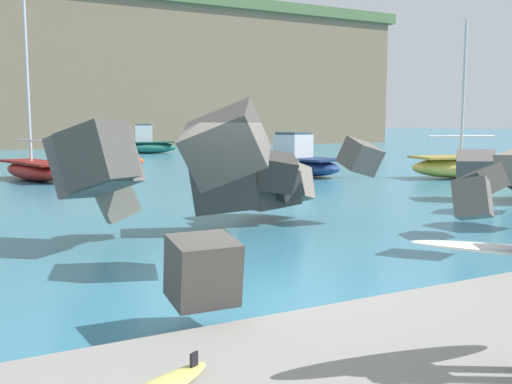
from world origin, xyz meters
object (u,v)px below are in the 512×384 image
Objects in this scene: boat_near_right at (468,166)px; boat_mid_centre at (297,162)px; mooring_buoy_inner at (182,150)px; boat_mid_left at (35,169)px; mooring_buoy_middle at (140,161)px; boat_near_centre at (147,144)px; station_building_west at (3,8)px.

boat_near_right reaches higher than boat_mid_centre.
boat_mid_centre is 22.24m from mooring_buoy_inner.
mooring_buoy_middle is (6.70, 6.84, -0.28)m from boat_mid_left.
boat_mid_centre is 11.79× the size of mooring_buoy_inner.
boat_near_centre is 28.02m from boat_near_right.
mooring_buoy_inner is at bearing 83.41° from boat_mid_centre.
mooring_buoy_middle is (-7.15, -11.81, 0.00)m from mooring_buoy_inner.
boat_near_right is at bearing -36.07° from boat_mid_centre.
mooring_buoy_middle is 57.58m from station_building_west.
boat_mid_left is 23.23m from mooring_buoy_inner.
station_building_west reaches higher than mooring_buoy_middle.
station_building_west is at bearing 99.13° from boat_near_centre.
boat_near_right reaches higher than mooring_buoy_middle.
boat_near_centre reaches higher than boat_mid_centre.
boat_mid_left reaches higher than mooring_buoy_inner.
boat_near_centre is 46.24m from station_building_west.
boat_mid_left reaches higher than boat_near_right.
boat_mid_centre is 0.72× the size of station_building_west.
boat_near_centre is 0.94× the size of boat_mid_centre.
boat_near_centre is 22.65m from boat_mid_centre.
mooring_buoy_inner is at bearing -11.09° from boat_near_centre.
boat_near_right is 0.92× the size of boat_mid_left.
mooring_buoy_middle is at bearing 114.10° from boat_mid_centre.
boat_near_right is 19.34m from boat_mid_left.
boat_near_right is (6.59, -27.23, -0.18)m from boat_near_centre.
boat_mid_centre is 67.63m from station_building_west.
mooring_buoy_inner is 1.00× the size of mooring_buoy_middle.
boat_near_centre is 22.14m from boat_mid_left.
boat_mid_left is at bearing -93.91° from station_building_west.
boat_near_right is 15.97× the size of mooring_buoy_inner.
mooring_buoy_inner is (-3.74, 26.67, -0.34)m from boat_near_right.
boat_near_centre is at bearing 103.61° from boat_near_right.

